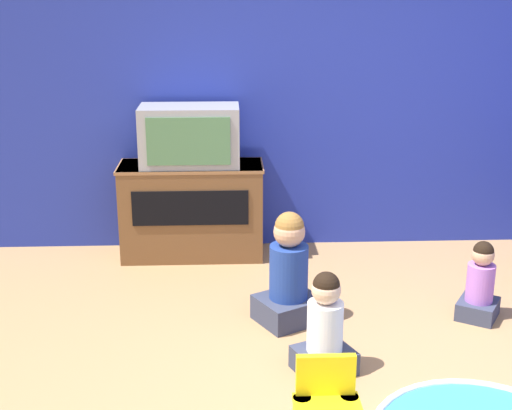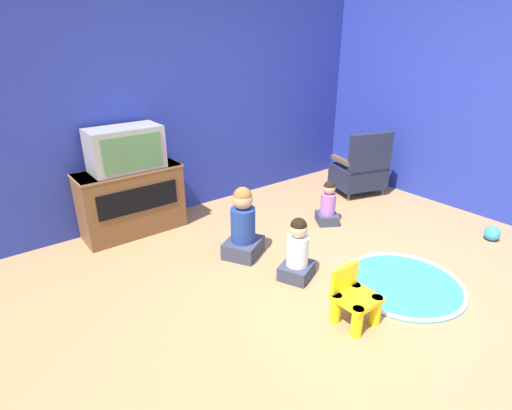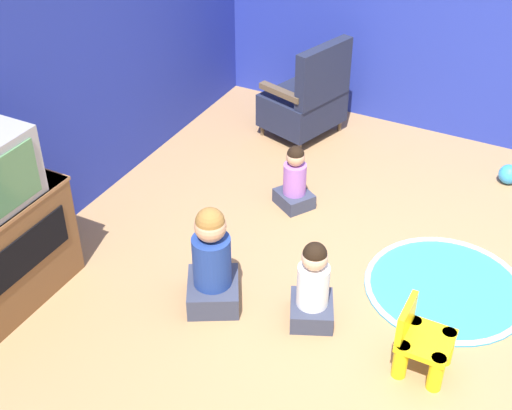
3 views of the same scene
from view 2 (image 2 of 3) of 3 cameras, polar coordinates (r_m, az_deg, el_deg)
ground_plane at (r=3.72m, az=13.67°, el=-10.66°), size 30.00×30.00×0.00m
wall_back at (r=4.88m, az=-10.40°, el=15.51°), size 5.47×0.12×2.83m
tv_cabinet at (r=4.53m, az=-17.33°, el=0.66°), size 1.09×0.44×0.73m
television at (r=4.34m, az=-18.16°, el=7.64°), size 0.73×0.40×0.45m
black_armchair at (r=5.61m, az=14.73°, el=4.85°), size 0.76×0.68×0.88m
yellow_kid_chair at (r=3.18m, az=13.83°, el=-13.18°), size 0.30×0.29×0.44m
play_mat at (r=3.81m, az=20.25°, el=-10.45°), size 1.05×1.05×0.04m
child_watching_left at (r=4.67m, az=10.24°, el=-0.01°), size 0.33×0.34×0.51m
child_watching_center at (r=3.89m, az=-1.86°, el=-3.11°), size 0.48×0.46×0.72m
child_watching_right at (r=3.58m, az=5.94°, el=-6.74°), size 0.38×0.36×0.59m
toy_ball at (r=4.96m, az=30.67°, el=-3.51°), size 0.16×0.16×0.16m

